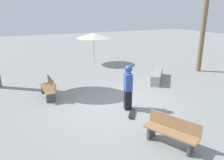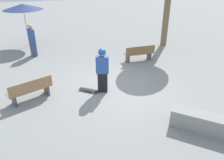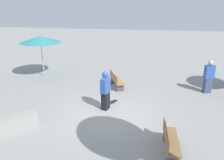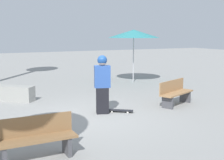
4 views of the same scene
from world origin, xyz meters
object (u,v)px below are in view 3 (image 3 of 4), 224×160
shade_umbrella_teal (40,39)px  skateboard (110,103)px  bystander_watching (209,77)px  bench_near (170,141)px  bench_far (116,80)px  concrete_ledge (2,127)px  skater_main (105,89)px

shade_umbrella_teal → skateboard: bearing=146.2°
skateboard → bystander_watching: bystander_watching is taller
skateboard → bench_near: bench_near is taller
bench_far → concrete_ledge: bearing=-57.4°
concrete_ledge → bench_far: 6.34m
skateboard → bench_near: (-2.49, 3.20, 0.37)m
skateboard → bench_far: 2.19m
shade_umbrella_teal → bystander_watching: shade_umbrella_teal is taller
bench_near → shade_umbrella_teal: (7.47, -6.53, 1.98)m
shade_umbrella_teal → concrete_ledge: bearing=102.6°
bench_near → bystander_watching: (-2.40, -5.41, 0.47)m
bystander_watching → bench_near: bearing=49.3°
bench_far → bench_near: bearing=1.3°
concrete_ledge → bench_far: bench_far is taller
skater_main → bench_far: bearing=16.5°
skater_main → skateboard: size_ratio=2.38×
concrete_ledge → bystander_watching: bearing=-147.5°
bench_near → bystander_watching: size_ratio=0.90×
bench_far → skateboard: bearing=-23.0°
skateboard → concrete_ledge: 4.73m
skater_main → bench_near: size_ratio=1.12×
bench_near → shade_umbrella_teal: 10.11m
bystander_watching → skateboard: bearing=7.6°
skateboard → bench_near: 4.07m
bench_far → bystander_watching: 4.95m
skateboard → shade_umbrella_teal: bearing=93.4°
shade_umbrella_teal → bench_near: bearing=138.8°
shade_umbrella_teal → bystander_watching: (-9.86, 1.12, -1.52)m
concrete_ledge → shade_umbrella_teal: 6.97m
bench_near → bystander_watching: bearing=155.0°
bench_far → bystander_watching: bystander_watching is taller
skater_main → bench_far: skater_main is taller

